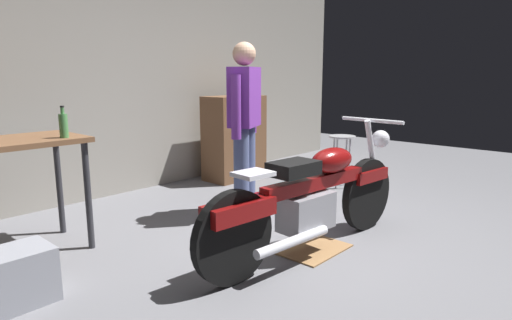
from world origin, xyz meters
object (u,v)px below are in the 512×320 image
(motorcycle, at_px, (312,196))
(storage_bin, at_px, (13,278))
(bottle, at_px, (63,125))
(shop_stool, at_px, (342,147))
(person_standing, at_px, (245,122))
(wooden_dresser, at_px, (234,138))

(motorcycle, relative_size, storage_bin, 4.97)
(bottle, bearing_deg, shop_stool, -8.99)
(shop_stool, height_order, bottle, bottle)
(person_standing, distance_m, wooden_dresser, 1.60)
(bottle, bearing_deg, wooden_dresser, 17.20)
(wooden_dresser, relative_size, bottle, 4.56)
(bottle, bearing_deg, person_standing, -13.16)
(motorcycle, distance_m, shop_stool, 2.11)
(person_standing, xyz_separation_m, storage_bin, (-2.20, -0.18, -0.76))
(person_standing, distance_m, storage_bin, 2.33)
(motorcycle, xyz_separation_m, wooden_dresser, (1.35, 2.21, 0.10))
(storage_bin, bearing_deg, shop_stool, 0.74)
(wooden_dresser, height_order, storage_bin, wooden_dresser)
(storage_bin, bearing_deg, wooden_dresser, 22.80)
(shop_stool, bearing_deg, storage_bin, -179.26)
(wooden_dresser, height_order, bottle, bottle)
(person_standing, xyz_separation_m, shop_stool, (1.58, -0.13, -0.43))
(shop_stool, distance_m, storage_bin, 3.79)
(person_standing, distance_m, bottle, 1.62)
(storage_bin, relative_size, bottle, 1.83)
(motorcycle, height_order, wooden_dresser, wooden_dresser)
(shop_stool, relative_size, bottle, 2.66)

